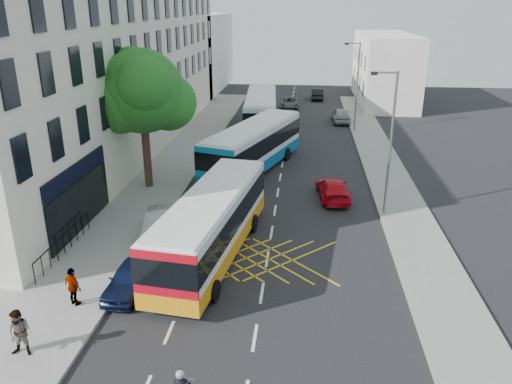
% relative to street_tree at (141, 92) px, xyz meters
% --- Properties ---
extents(ground, '(120.00, 120.00, 0.00)m').
position_rel_street_tree_xyz_m(ground, '(8.51, -14.97, -6.29)').
color(ground, black).
rests_on(ground, ground).
extents(pavement_left, '(5.00, 70.00, 0.15)m').
position_rel_street_tree_xyz_m(pavement_left, '(0.01, 0.03, -6.22)').
color(pavement_left, gray).
rests_on(pavement_left, ground).
extents(pavement_right, '(3.00, 70.00, 0.15)m').
position_rel_street_tree_xyz_m(pavement_right, '(16.01, 0.03, -6.22)').
color(pavement_right, gray).
rests_on(pavement_right, ground).
extents(terrace_main, '(8.30, 45.00, 13.50)m').
position_rel_street_tree_xyz_m(terrace_main, '(-5.49, 9.52, 0.46)').
color(terrace_main, beige).
rests_on(terrace_main, ground).
extents(terrace_far, '(8.00, 20.00, 10.00)m').
position_rel_street_tree_xyz_m(terrace_far, '(-5.49, 40.03, -1.29)').
color(terrace_far, silver).
rests_on(terrace_far, ground).
extents(building_right, '(6.00, 18.00, 8.00)m').
position_rel_street_tree_xyz_m(building_right, '(19.51, 33.03, -2.29)').
color(building_right, silver).
rests_on(building_right, ground).
extents(street_tree, '(6.30, 5.70, 8.80)m').
position_rel_street_tree_xyz_m(street_tree, '(0.00, 0.00, 0.00)').
color(street_tree, '#382619').
rests_on(street_tree, pavement_left).
extents(lamp_near, '(1.45, 0.15, 8.00)m').
position_rel_street_tree_xyz_m(lamp_near, '(14.71, -2.97, -1.68)').
color(lamp_near, slate).
rests_on(lamp_near, pavement_right).
extents(lamp_far, '(1.45, 0.15, 8.00)m').
position_rel_street_tree_xyz_m(lamp_far, '(14.71, 17.03, -1.68)').
color(lamp_far, slate).
rests_on(lamp_far, pavement_right).
extents(railings, '(0.08, 5.60, 1.14)m').
position_rel_street_tree_xyz_m(railings, '(-1.19, -9.67, -5.57)').
color(railings, black).
rests_on(railings, pavement_left).
extents(bus_near, '(4.10, 11.56, 3.18)m').
position_rel_street_tree_xyz_m(bus_near, '(5.84, -8.82, -4.62)').
color(bus_near, silver).
rests_on(bus_near, ground).
extents(bus_mid, '(6.38, 12.18, 3.35)m').
position_rel_street_tree_xyz_m(bus_mid, '(6.48, 4.42, -4.53)').
color(bus_mid, silver).
rests_on(bus_mid, ground).
extents(bus_far, '(3.58, 12.21, 3.39)m').
position_rel_street_tree_xyz_m(bus_far, '(5.92, 16.85, -4.51)').
color(bus_far, silver).
rests_on(bus_far, ground).
extents(parked_car_blue, '(1.70, 3.77, 1.26)m').
position_rel_street_tree_xyz_m(parked_car_blue, '(2.99, -12.31, -5.66)').
color(parked_car_blue, black).
rests_on(parked_car_blue, ground).
extents(parked_car_silver, '(1.99, 4.53, 1.45)m').
position_rel_street_tree_xyz_m(parked_car_silver, '(2.91, -7.29, -5.57)').
color(parked_car_silver, '#A9ABB1').
rests_on(parked_car_silver, ground).
extents(red_hatchback, '(2.22, 4.54, 1.27)m').
position_rel_street_tree_xyz_m(red_hatchback, '(11.98, -0.70, -5.66)').
color(red_hatchback, red).
rests_on(red_hatchback, ground).
extents(distant_car_grey, '(2.18, 4.45, 1.22)m').
position_rel_street_tree_xyz_m(distant_car_grey, '(8.25, 27.59, -5.68)').
color(distant_car_grey, '#44464C').
rests_on(distant_car_grey, ground).
extents(distant_car_silver, '(1.83, 4.37, 1.48)m').
position_rel_street_tree_xyz_m(distant_car_silver, '(13.79, 20.78, -5.55)').
color(distant_car_silver, '#97999E').
rests_on(distant_car_silver, ground).
extents(distant_car_dark, '(1.48, 4.22, 1.39)m').
position_rel_street_tree_xyz_m(distant_car_dark, '(11.58, 33.51, -5.60)').
color(distant_car_dark, black).
rests_on(distant_car_dark, ground).
extents(pedestrian_near, '(0.85, 0.66, 1.74)m').
position_rel_street_tree_xyz_m(pedestrian_near, '(0.71, -16.83, -5.27)').
color(pedestrian_near, gray).
rests_on(pedestrian_near, pavement_left).
extents(pedestrian_far, '(1.03, 0.82, 1.63)m').
position_rel_street_tree_xyz_m(pedestrian_far, '(1.17, -13.75, -5.33)').
color(pedestrian_far, gray).
rests_on(pedestrian_far, pavement_left).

